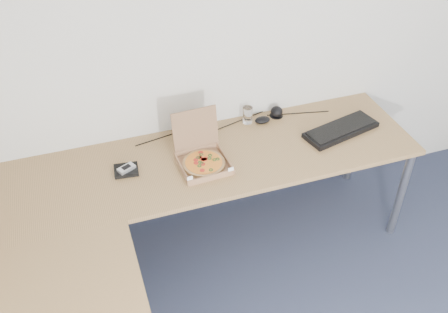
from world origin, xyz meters
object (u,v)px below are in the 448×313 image
object	(u,v)px
drinking_glass	(248,115)
wallet	(126,170)
keyboard	(341,130)
pizza_box	(203,160)
desk	(174,225)

from	to	relation	value
drinking_glass	wallet	world-z (taller)	drinking_glass
keyboard	wallet	size ratio (longest dim) A/B	3.62
pizza_box	desk	bearing A→B (deg)	-128.51
desk	pizza_box	size ratio (longest dim) A/B	7.86
desk	wallet	distance (m)	0.49
keyboard	pizza_box	bearing A→B (deg)	168.36
desk	wallet	world-z (taller)	wallet
desk	pizza_box	xyz separation A→B (m)	(0.27, 0.38, 0.06)
drinking_glass	keyboard	size ratio (longest dim) A/B	0.23
drinking_glass	keyboard	world-z (taller)	drinking_glass
pizza_box	drinking_glass	bearing A→B (deg)	35.74
pizza_box	wallet	xyz separation A→B (m)	(-0.43, 0.08, -0.02)
pizza_box	keyboard	xyz separation A→B (m)	(0.91, 0.03, -0.02)
desk	drinking_glass	bearing A→B (deg)	46.49
keyboard	wallet	bearing A→B (deg)	164.53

